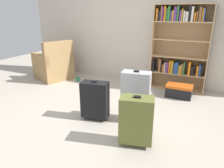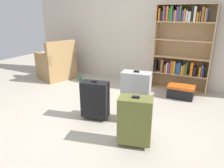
% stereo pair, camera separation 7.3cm
% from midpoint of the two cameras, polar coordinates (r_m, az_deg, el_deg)
% --- Properties ---
extents(ground_plane, '(9.59, 9.59, 0.00)m').
position_cam_midpoint_polar(ground_plane, '(3.06, -5.82, -10.11)').
color(ground_plane, '#B2A899').
extents(back_wall, '(5.48, 0.10, 2.60)m').
position_cam_midpoint_polar(back_wall, '(4.57, 7.58, 16.64)').
color(back_wall, beige).
rests_on(back_wall, ground).
extents(bookshelf, '(1.05, 0.27, 1.64)m').
position_cam_midpoint_polar(bookshelf, '(4.24, 17.62, 10.15)').
color(bookshelf, tan).
rests_on(bookshelf, ground).
extents(armchair, '(0.90, 0.90, 0.90)m').
position_cam_midpoint_polar(armchair, '(5.01, -16.06, 4.89)').
color(armchair, '#9E7A4C').
rests_on(armchair, ground).
extents(mug, '(0.12, 0.08, 0.10)m').
position_cam_midpoint_polar(mug, '(4.79, -9.77, 1.36)').
color(mug, '#1E7F4C').
rests_on(mug, ground).
extents(storage_box, '(0.46, 0.29, 0.23)m').
position_cam_midpoint_polar(storage_box, '(4.00, 17.45, -1.76)').
color(storage_box, black).
rests_on(storage_box, ground).
extents(suitcase_silver, '(0.41, 0.25, 0.75)m').
position_cam_midpoint_polar(suitcase_silver, '(2.90, 5.78, -3.22)').
color(suitcase_silver, '#B7BABF').
rests_on(suitcase_silver, ground).
extents(suitcase_olive, '(0.42, 0.31, 0.62)m').
position_cam_midpoint_polar(suitcase_olive, '(2.42, 5.83, -9.80)').
color(suitcase_olive, brown).
rests_on(suitcase_olive, ground).
extents(suitcase_black, '(0.41, 0.26, 0.59)m').
position_cam_midpoint_polar(suitcase_black, '(2.98, -5.41, -4.29)').
color(suitcase_black, black).
rests_on(suitcase_black, ground).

